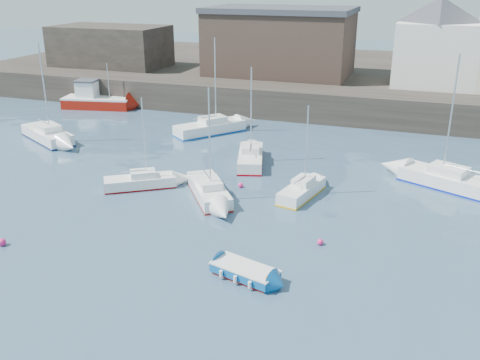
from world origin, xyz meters
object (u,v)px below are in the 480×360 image
(blue_dinghy, at_px, (245,271))
(buoy_near, at_px, (3,245))
(sailboat_d, at_px, (451,180))
(sailboat_e, at_px, (48,134))
(fishing_boat, at_px, (96,99))
(sailboat_c, at_px, (302,190))
(sailboat_a, at_px, (140,182))
(buoy_far, at_px, (241,187))
(sailboat_h, at_px, (210,127))
(sailboat_f, at_px, (251,157))
(buoy_mid, at_px, (320,245))
(sailboat_b, at_px, (209,190))

(blue_dinghy, bearing_deg, buoy_near, -174.79)
(sailboat_d, relative_size, sailboat_e, 1.05)
(fishing_boat, xyz_separation_m, buoy_near, (13.52, -29.45, -0.96))
(sailboat_c, distance_m, sailboat_e, 24.77)
(sailboat_a, height_order, buoy_far, sailboat_a)
(sailboat_h, bearing_deg, sailboat_d, -18.92)
(sailboat_c, bearing_deg, sailboat_e, 168.10)
(buoy_near, distance_m, buoy_far, 15.54)
(sailboat_d, xyz_separation_m, sailboat_h, (-20.87, 7.15, 0.01))
(sailboat_f, relative_size, buoy_near, 16.85)
(fishing_boat, xyz_separation_m, buoy_far, (22.96, -17.11, -0.96))
(sailboat_h, bearing_deg, sailboat_e, -151.32)
(sailboat_f, distance_m, buoy_far, 5.11)
(sailboat_f, height_order, buoy_mid, sailboat_f)
(sailboat_d, distance_m, buoy_far, 14.52)
(fishing_boat, height_order, sailboat_d, sailboat_d)
(fishing_boat, bearing_deg, sailboat_c, -32.33)
(blue_dinghy, bearing_deg, sailboat_c, 88.67)
(sailboat_a, bearing_deg, buoy_near, -106.14)
(fishing_boat, height_order, sailboat_a, sailboat_a)
(sailboat_h, bearing_deg, buoy_far, -58.94)
(sailboat_f, distance_m, buoy_mid, 13.91)
(sailboat_a, height_order, sailboat_c, sailboat_a)
(sailboat_b, bearing_deg, buoy_far, 58.12)
(sailboat_f, bearing_deg, sailboat_c, -44.37)
(sailboat_f, height_order, buoy_near, sailboat_f)
(blue_dinghy, distance_m, sailboat_a, 13.80)
(sailboat_h, xyz_separation_m, buoy_mid, (14.03, -18.38, -0.56))
(fishing_boat, relative_size, sailboat_h, 0.91)
(sailboat_h, relative_size, buoy_mid, 24.12)
(fishing_boat, bearing_deg, sailboat_b, -42.01)
(fishing_boat, xyz_separation_m, sailboat_f, (22.02, -12.11, -0.44))
(sailboat_b, xyz_separation_m, sailboat_f, (0.49, 7.29, 0.04))
(sailboat_b, bearing_deg, sailboat_a, -179.74)
(buoy_far, bearing_deg, sailboat_d, 19.02)
(sailboat_e, bearing_deg, sailboat_d, -0.33)
(blue_dinghy, xyz_separation_m, sailboat_e, (-23.98, 16.03, 0.21))
(sailboat_c, height_order, sailboat_e, sailboat_e)
(sailboat_b, distance_m, sailboat_e, 19.81)
(sailboat_a, xyz_separation_m, sailboat_e, (-13.34, 7.24, 0.12))
(buoy_far, bearing_deg, sailboat_h, 121.06)
(sailboat_c, height_order, buoy_mid, sailboat_c)
(sailboat_c, height_order, sailboat_h, sailboat_h)
(blue_dinghy, distance_m, sailboat_e, 28.85)
(blue_dinghy, distance_m, buoy_far, 11.85)
(blue_dinghy, distance_m, fishing_boat, 39.10)
(sailboat_b, bearing_deg, buoy_near, -128.56)
(sailboat_c, xyz_separation_m, buoy_mid, (2.52, -6.32, -0.47))
(buoy_mid, height_order, buoy_far, buoy_far)
(sailboat_b, xyz_separation_m, sailboat_e, (-18.45, 7.21, 0.08))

